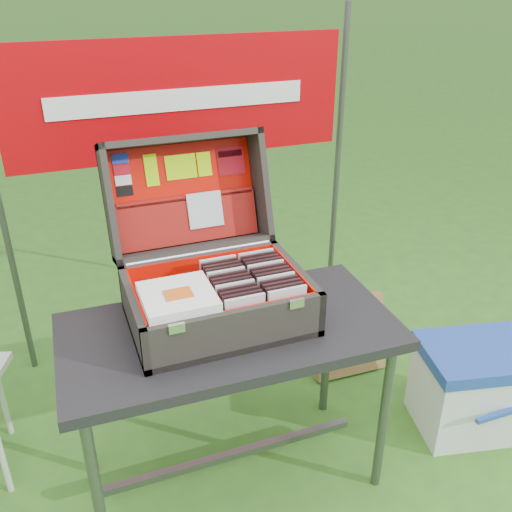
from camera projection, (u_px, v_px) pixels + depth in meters
name	position (u px, v px, depth m)	size (l,w,h in m)	color
ground	(265.00, 478.00, 2.31)	(80.00, 80.00, 0.00)	#356523
table	(231.00, 407.00, 2.15)	(1.17, 0.58, 0.73)	#2B2B2D
table_top	(229.00, 332.00, 1.99)	(1.17, 0.58, 0.04)	#2B2B2D
table_leg_fl	(98.00, 500.00, 1.80)	(0.04, 0.04, 0.69)	#59595B
table_leg_fr	(384.00, 417.00, 2.13)	(0.04, 0.04, 0.69)	#59595B
table_leg_bl	(83.00, 406.00, 2.19)	(0.04, 0.04, 0.69)	#59595B
table_leg_br	(327.00, 348.00, 2.52)	(0.04, 0.04, 0.69)	#59595B
table_brace	(233.00, 455.00, 2.26)	(1.02, 0.03, 0.03)	#59595B
suitcase	(211.00, 243.00, 1.94)	(0.61, 0.60, 0.55)	#3D3833
suitcase_base_bottom	(219.00, 317.00, 2.01)	(0.61, 0.44, 0.02)	#3D3833
suitcase_base_wall_front	(238.00, 333.00, 1.81)	(0.61, 0.02, 0.16)	#3D3833
suitcase_base_wall_back	(202.00, 274.00, 2.15)	(0.61, 0.02, 0.16)	#3D3833
suitcase_base_wall_left	(134.00, 317.00, 1.89)	(0.02, 0.44, 0.16)	#3D3833
suitcase_base_wall_right	(295.00, 286.00, 2.07)	(0.02, 0.44, 0.16)	#3D3833
suitcase_liner_floor	(219.00, 314.00, 2.01)	(0.56, 0.39, 0.01)	red
suitcase_latch_left	(177.00, 328.00, 1.71)	(0.05, 0.01, 0.03)	silver
suitcase_latch_right	(297.00, 303.00, 1.83)	(0.05, 0.01, 0.03)	silver
suitcase_hinge	(200.00, 253.00, 2.13)	(0.02, 0.02, 0.55)	silver
suitcase_lid_back	(183.00, 194.00, 2.23)	(0.61, 0.44, 0.02)	#3D3833
suitcase_lid_rim_far	(180.00, 139.00, 2.13)	(0.61, 0.02, 0.16)	#3D3833
suitcase_lid_rim_near	(194.00, 248.00, 2.20)	(0.61, 0.02, 0.16)	#3D3833
suitcase_lid_rim_left	(109.00, 205.00, 2.07)	(0.02, 0.44, 0.16)	#3D3833
suitcase_lid_rim_right	(260.00, 185.00, 2.26)	(0.02, 0.44, 0.16)	#3D3833
suitcase_lid_liner	(184.00, 194.00, 2.22)	(0.56, 0.39, 0.01)	red
suitcase_liner_wall_front	(236.00, 327.00, 1.82)	(0.56, 0.01, 0.14)	red
suitcase_liner_wall_back	(203.00, 273.00, 2.14)	(0.56, 0.01, 0.14)	red
suitcase_liner_wall_left	(138.00, 313.00, 1.89)	(0.01, 0.39, 0.14)	red
suitcase_liner_wall_right	(292.00, 283.00, 2.06)	(0.01, 0.39, 0.14)	red
suitcase_lid_pocket	(189.00, 220.00, 2.22)	(0.54, 0.18, 0.03)	maroon
suitcase_pocket_edge	(186.00, 198.00, 2.20)	(0.53, 0.02, 0.02)	maroon
suitcase_pocket_cd	(205.00, 210.00, 2.22)	(0.14, 0.14, 0.01)	silver
lid_sticker_cc_a	(120.00, 159.00, 2.11)	(0.06, 0.04, 0.00)	#1933B2
lid_sticker_cc_b	(122.00, 170.00, 2.12)	(0.06, 0.04, 0.00)	red
lid_sticker_cc_c	(123.00, 180.00, 2.13)	(0.06, 0.04, 0.00)	white
lid_sticker_cc_d	(125.00, 191.00, 2.13)	(0.06, 0.04, 0.00)	black
lid_card_neon_tall	(151.00, 170.00, 2.16)	(0.05, 0.12, 0.00)	#A6E701
lid_card_neon_main	(181.00, 167.00, 2.19)	(0.12, 0.09, 0.00)	#A6E701
lid_card_neon_small	(204.00, 164.00, 2.22)	(0.05, 0.09, 0.00)	#A6E701
lid_sticker_band	(231.00, 161.00, 2.26)	(0.11, 0.11, 0.00)	red
lid_sticker_band_bar	(230.00, 153.00, 2.25)	(0.10, 0.02, 0.00)	black
cd_left_0	(245.00, 317.00, 1.84)	(0.14, 0.01, 0.16)	silver
cd_left_1	(243.00, 314.00, 1.86)	(0.14, 0.01, 0.16)	black
cd_left_2	(240.00, 310.00, 1.88)	(0.14, 0.01, 0.16)	black
cd_left_3	(238.00, 306.00, 1.90)	(0.14, 0.01, 0.16)	black
cd_left_4	(235.00, 303.00, 1.92)	(0.14, 0.01, 0.16)	silver
cd_left_5	(233.00, 299.00, 1.94)	(0.14, 0.01, 0.16)	black
cd_left_6	(231.00, 296.00, 1.96)	(0.14, 0.01, 0.16)	black
cd_left_7	(229.00, 292.00, 1.98)	(0.14, 0.01, 0.16)	black
cd_left_8	(227.00, 289.00, 2.00)	(0.14, 0.01, 0.16)	silver
cd_left_9	(224.00, 286.00, 2.02)	(0.14, 0.01, 0.16)	black
cd_left_10	(222.00, 283.00, 2.04)	(0.14, 0.01, 0.16)	black
cd_left_11	(220.00, 280.00, 2.06)	(0.14, 0.01, 0.16)	black
cd_left_12	(218.00, 277.00, 2.08)	(0.14, 0.01, 0.16)	silver
cd_right_0	(287.00, 309.00, 1.89)	(0.14, 0.01, 0.16)	silver
cd_right_1	(284.00, 305.00, 1.91)	(0.14, 0.01, 0.16)	black
cd_right_2	(281.00, 302.00, 1.93)	(0.14, 0.01, 0.16)	black
cd_right_3	(279.00, 298.00, 1.95)	(0.14, 0.01, 0.16)	black
cd_right_4	(276.00, 295.00, 1.97)	(0.14, 0.01, 0.16)	silver
cd_right_5	(273.00, 291.00, 1.99)	(0.14, 0.01, 0.16)	black
cd_right_6	(271.00, 288.00, 2.01)	(0.14, 0.01, 0.16)	black
cd_right_7	(268.00, 285.00, 2.03)	(0.14, 0.01, 0.16)	black
cd_right_8	(266.00, 282.00, 2.05)	(0.14, 0.01, 0.16)	silver
cd_right_9	(263.00, 279.00, 2.07)	(0.14, 0.01, 0.16)	black
cd_right_10	(261.00, 276.00, 2.09)	(0.14, 0.01, 0.16)	black
cd_right_11	(258.00, 273.00, 2.11)	(0.14, 0.01, 0.16)	black
cd_right_12	(256.00, 270.00, 2.13)	(0.14, 0.01, 0.16)	silver
songbook_0	(178.00, 300.00, 1.83)	(0.23, 0.23, 0.01)	white
songbook_1	(178.00, 299.00, 1.82)	(0.23, 0.23, 0.01)	white
songbook_2	(178.00, 297.00, 1.82)	(0.23, 0.23, 0.01)	white
songbook_3	(178.00, 296.00, 1.82)	(0.23, 0.23, 0.01)	white
songbook_4	(178.00, 295.00, 1.82)	(0.23, 0.23, 0.01)	white
songbook_5	(177.00, 293.00, 1.81)	(0.23, 0.23, 0.01)	white
songbook_graphic	(178.00, 294.00, 1.80)	(0.09, 0.07, 0.00)	#D85919
cooler	(472.00, 387.00, 2.49)	(0.47, 0.36, 0.41)	white
cooler_body	(471.00, 392.00, 2.50)	(0.45, 0.33, 0.36)	white
cooler_lid	(480.00, 354.00, 2.41)	(0.47, 0.36, 0.06)	#2045A6
cooler_handle	(504.00, 413.00, 2.32)	(0.28, 0.02, 0.02)	#2045A6
chair_leg_fr	(0.00, 449.00, 2.15)	(0.02, 0.02, 0.44)	silver
chair_leg_br	(1.00, 394.00, 2.43)	(0.02, 0.02, 0.44)	silver
cardboard_box	(348.00, 336.00, 2.85)	(0.38, 0.06, 0.39)	olive
banner_post_left	(2.00, 214.00, 2.57)	(0.03, 0.03, 1.70)	#59595B
banner_post_right	(337.00, 171.00, 3.10)	(0.03, 0.03, 1.70)	#59595B
banner	(180.00, 99.00, 2.62)	(1.60, 0.01, 0.55)	#A50208
banner_text	(181.00, 100.00, 2.61)	(1.20, 0.00, 0.10)	white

